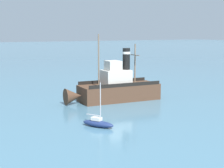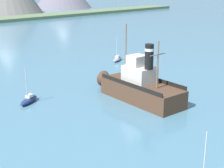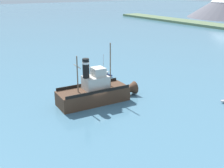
% 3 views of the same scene
% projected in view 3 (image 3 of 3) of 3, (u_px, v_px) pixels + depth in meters
% --- Properties ---
extents(ground_plane, '(600.00, 600.00, 0.00)m').
position_uv_depth(ground_plane, '(98.00, 105.00, 46.57)').
color(ground_plane, '#477289').
extents(old_tugboat, '(5.20, 14.60, 9.90)m').
position_uv_depth(old_tugboat, '(96.00, 92.00, 47.31)').
color(old_tugboat, '#4C3323').
rests_on(old_tugboat, ground).
extents(sailboat_navy, '(3.83, 2.89, 4.90)m').
position_uv_depth(sailboat_navy, '(105.00, 74.00, 61.43)').
color(sailboat_navy, navy).
rests_on(sailboat_navy, ground).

